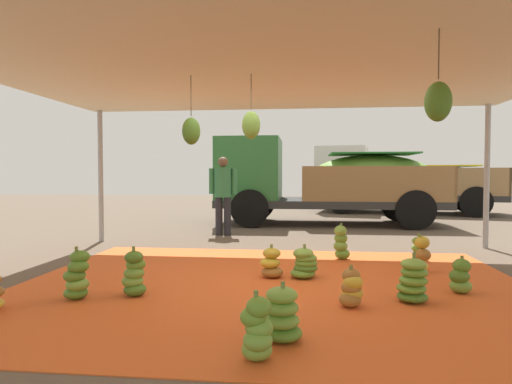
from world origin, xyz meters
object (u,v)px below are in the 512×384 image
object	(u,v)px
banana_bunch_2	(271,264)
banana_bunch_4	(282,316)
banana_bunch_5	(77,277)
banana_bunch_8	(419,249)
banana_bunch_7	(460,277)
banana_bunch_1	(257,330)
cargo_truck_main	(323,180)
banana_bunch_12	(341,243)
banana_bunch_11	(413,282)
banana_bunch_10	(305,264)
banana_bunch_0	(351,289)
banana_bunch_6	(421,256)
worker_0	(223,190)
cargo_truck_far	(397,180)
banana_bunch_3	(134,275)

from	to	relation	value
banana_bunch_2	banana_bunch_4	distance (m)	2.29
banana_bunch_5	banana_bunch_8	size ratio (longest dim) A/B	1.37
banana_bunch_4	banana_bunch_7	size ratio (longest dim) A/B	1.15
banana_bunch_1	cargo_truck_main	world-z (taller)	cargo_truck_main
banana_bunch_4	banana_bunch_12	bearing A→B (deg)	78.09
banana_bunch_12	banana_bunch_11	bearing A→B (deg)	-76.14
banana_bunch_1	banana_bunch_10	size ratio (longest dim) A/B	1.15
banana_bunch_5	banana_bunch_10	size ratio (longest dim) A/B	1.28
banana_bunch_0	banana_bunch_2	xyz separation A→B (m)	(-0.94, 1.23, -0.01)
banana_bunch_12	banana_bunch_0	bearing A→B (deg)	-92.09
banana_bunch_0	banana_bunch_5	xyz separation A→B (m)	(-3.00, -0.07, 0.06)
banana_bunch_0	banana_bunch_6	size ratio (longest dim) A/B	0.80
banana_bunch_0	banana_bunch_10	size ratio (longest dim) A/B	0.95
banana_bunch_0	banana_bunch_1	xyz separation A→B (m)	(-0.84, -1.46, 0.04)
banana_bunch_6	banana_bunch_8	world-z (taller)	banana_bunch_6
banana_bunch_4	banana_bunch_8	xyz separation A→B (m)	(2.02, 3.73, -0.04)
worker_0	cargo_truck_main	bearing A→B (deg)	47.29
banana_bunch_0	banana_bunch_4	bearing A→B (deg)	-122.74
banana_bunch_10	cargo_truck_far	world-z (taller)	cargo_truck_far
banana_bunch_8	banana_bunch_0	bearing A→B (deg)	-116.66
banana_bunch_0	banana_bunch_8	xyz separation A→B (m)	(1.35, 2.68, -0.01)
banana_bunch_7	cargo_truck_far	xyz separation A→B (m)	(1.47, 11.16, 0.98)
banana_bunch_4	worker_0	xyz separation A→B (m)	(-1.68, 6.33, 0.82)
banana_bunch_4	worker_0	distance (m)	6.60
banana_bunch_2	banana_bunch_10	size ratio (longest dim) A/B	0.96
banana_bunch_12	cargo_truck_main	bearing A→B (deg)	91.18
banana_bunch_1	cargo_truck_far	bearing A→B (deg)	74.75
banana_bunch_1	banana_bunch_4	xyz separation A→B (m)	(0.16, 0.42, -0.02)
banana_bunch_4	cargo_truck_far	distance (m)	13.36
banana_bunch_0	banana_bunch_3	size ratio (longest dim) A/B	0.78
banana_bunch_5	banana_bunch_12	size ratio (longest dim) A/B	1.00
banana_bunch_3	banana_bunch_6	bearing A→B (deg)	23.72
banana_bunch_7	banana_bunch_8	bearing A→B (deg)	89.09
banana_bunch_6	cargo_truck_main	xyz separation A→B (m)	(-1.15, 6.10, 0.99)
banana_bunch_1	banana_bunch_11	distance (m)	2.28
banana_bunch_8	banana_bunch_11	world-z (taller)	banana_bunch_11
banana_bunch_4	banana_bunch_6	xyz separation A→B (m)	(1.81, 2.77, 0.03)
banana_bunch_2	banana_bunch_3	world-z (taller)	banana_bunch_3
banana_bunch_5	banana_bunch_10	bearing A→B (deg)	27.60
banana_bunch_3	banana_bunch_12	world-z (taller)	banana_bunch_12
cargo_truck_main	banana_bunch_8	bearing A→B (deg)	-75.17
banana_bunch_2	banana_bunch_3	size ratio (longest dim) A/B	0.78
banana_bunch_0	worker_0	size ratio (longest dim) A/B	0.24
banana_bunch_0	banana_bunch_8	distance (m)	3.00
banana_bunch_0	banana_bunch_12	bearing A→B (deg)	87.91
banana_bunch_1	banana_bunch_2	xyz separation A→B (m)	(-0.10, 2.69, -0.05)
banana_bunch_11	banana_bunch_7	bearing A→B (deg)	33.90
banana_bunch_6	banana_bunch_7	xyz separation A→B (m)	(0.18, -1.06, -0.05)
banana_bunch_12	cargo_truck_far	distance (m)	9.65
banana_bunch_6	banana_bunch_8	distance (m)	0.99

